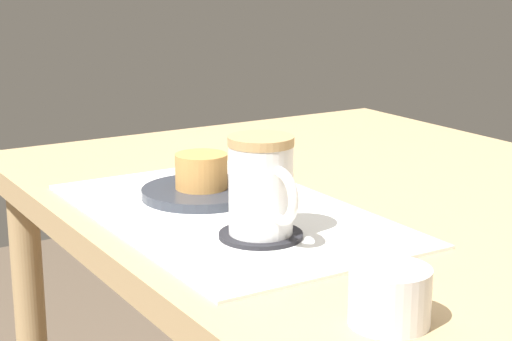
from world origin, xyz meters
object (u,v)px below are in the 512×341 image
Objects in this scene: pastry_plate at (202,192)px; coffee_mug at (262,186)px; dining_table at (367,256)px; pastry at (201,171)px; sugar_bowl at (390,296)px.

coffee_mug reaches higher than pastry_plate.
pastry is at bearing -109.77° from dining_table.
coffee_mug is (0.10, -0.23, 0.16)m from dining_table.
pastry_plate is at bearing 174.07° from sugar_bowl.
sugar_bowl is at bearing -5.93° from pastry.
dining_table is 0.30m from coffee_mug.
pastry_plate is at bearing 0.00° from pastry.
dining_table is at bearing 113.87° from coffee_mug.
dining_table is 6.51× the size of pastry_plate.
pastry_plate is at bearing 173.38° from coffee_mug.
pastry is (-0.08, -0.21, 0.13)m from dining_table.
sugar_bowl is at bearing -5.41° from coffee_mug.
pastry reaches higher than dining_table.
coffee_mug reaches higher than dining_table.
sugar_bowl reaches higher than pastry_plate.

